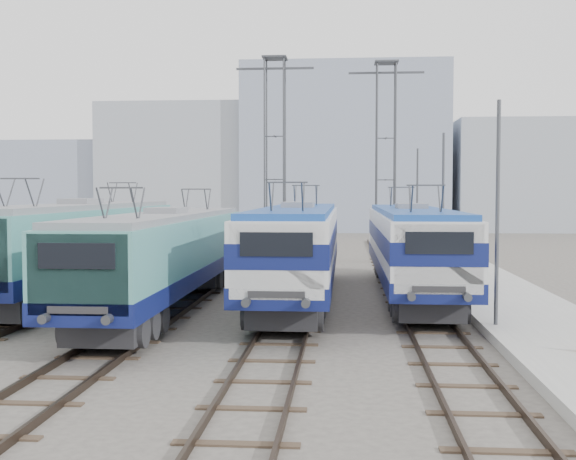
# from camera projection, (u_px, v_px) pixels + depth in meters

# --- Properties ---
(ground) EXTENTS (160.00, 160.00, 0.00)m
(ground) POSITION_uv_depth(u_px,v_px,m) (200.00, 344.00, 20.32)
(ground) COLOR #514C47
(platform) EXTENTS (4.00, 70.00, 0.30)m
(platform) POSITION_uv_depth(u_px,v_px,m) (506.00, 300.00, 27.47)
(platform) COLOR #9E9E99
(platform) RESTS_ON ground
(locomotive_far_left) EXTENTS (2.94, 18.59, 3.50)m
(locomotive_far_left) POSITION_uv_depth(u_px,v_px,m) (80.00, 240.00, 29.48)
(locomotive_far_left) COLOR #0E154E
(locomotive_far_left) RESTS_ON ground
(locomotive_center_left) EXTENTS (2.73, 17.25, 3.25)m
(locomotive_center_left) POSITION_uv_depth(u_px,v_px,m) (165.00, 252.00, 25.46)
(locomotive_center_left) COLOR #0E154E
(locomotive_center_left) RESTS_ON ground
(locomotive_center_right) EXTENTS (2.85, 18.02, 3.39)m
(locomotive_center_right) POSITION_uv_depth(u_px,v_px,m) (298.00, 243.00, 28.06)
(locomotive_center_right) COLOR #0E154E
(locomotive_center_right) RESTS_ON ground
(locomotive_far_right) EXTENTS (2.80, 17.69, 3.32)m
(locomotive_far_right) POSITION_uv_depth(u_px,v_px,m) (411.00, 242.00, 29.13)
(locomotive_far_right) COLOR #0E154E
(locomotive_far_right) RESTS_ON ground
(catenary_tower_west) EXTENTS (4.50, 1.20, 12.00)m
(catenary_tower_west) POSITION_uv_depth(u_px,v_px,m) (275.00, 151.00, 41.87)
(catenary_tower_west) COLOR #3F4247
(catenary_tower_west) RESTS_ON ground
(catenary_tower_east) EXTENTS (4.50, 1.20, 12.00)m
(catenary_tower_east) POSITION_uv_depth(u_px,v_px,m) (386.00, 153.00, 43.35)
(catenary_tower_east) COLOR #3F4247
(catenary_tower_east) RESTS_ON ground
(mast_front) EXTENTS (0.12, 0.12, 7.00)m
(mast_front) POSITION_uv_depth(u_px,v_px,m) (497.00, 218.00, 21.45)
(mast_front) COLOR #3F4247
(mast_front) RESTS_ON ground
(mast_mid) EXTENTS (0.12, 0.12, 7.00)m
(mast_mid) POSITION_uv_depth(u_px,v_px,m) (443.00, 209.00, 33.40)
(mast_mid) COLOR #3F4247
(mast_mid) RESTS_ON ground
(mast_rear) EXTENTS (0.12, 0.12, 7.00)m
(mast_rear) POSITION_uv_depth(u_px,v_px,m) (417.00, 204.00, 45.34)
(mast_rear) COLOR #3F4247
(mast_rear) RESTS_ON ground
(building_west) EXTENTS (18.00, 12.00, 14.00)m
(building_west) POSITION_uv_depth(u_px,v_px,m) (188.00, 168.00, 82.78)
(building_west) COLOR #98A0AB
(building_west) RESTS_ON ground
(building_center) EXTENTS (22.00, 14.00, 18.00)m
(building_center) POSITION_uv_depth(u_px,v_px,m) (345.00, 150.00, 81.25)
(building_center) COLOR #8894AA
(building_center) RESTS_ON ground
(building_east) EXTENTS (16.00, 12.00, 12.00)m
(building_east) POSITION_uv_depth(u_px,v_px,m) (525.00, 176.00, 79.83)
(building_east) COLOR #98A0AB
(building_east) RESTS_ON ground
(building_far_west) EXTENTS (14.00, 10.00, 10.00)m
(building_far_west) POSITION_uv_depth(u_px,v_px,m) (53.00, 186.00, 84.15)
(building_far_west) COLOR #8894AA
(building_far_west) RESTS_ON ground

